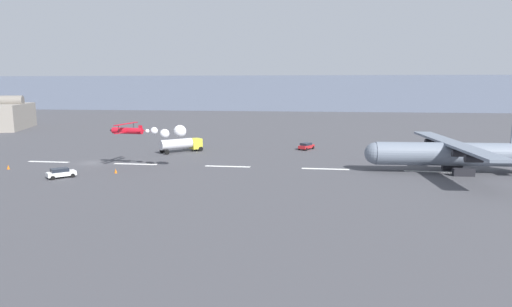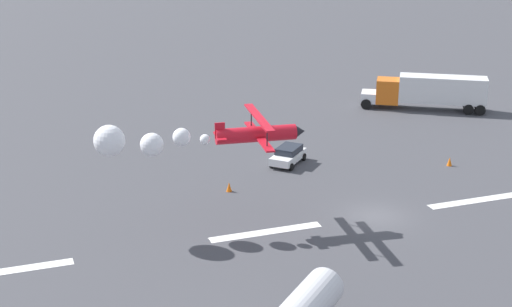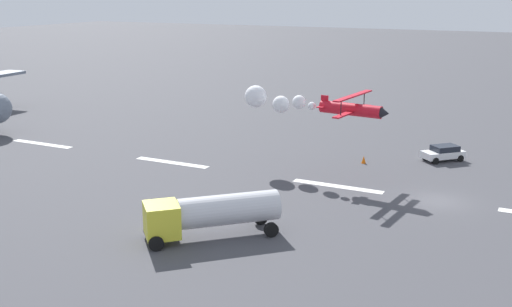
# 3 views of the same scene
# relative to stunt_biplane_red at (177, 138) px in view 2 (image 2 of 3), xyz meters

# --- Properties ---
(ground_plane) EXTENTS (440.00, 440.00, 0.00)m
(ground_plane) POSITION_rel_stunt_biplane_red_xyz_m (-13.70, 3.15, -6.36)
(ground_plane) COLOR #424247
(ground_plane) RESTS_ON ground
(runway_stripe_4) EXTENTS (8.00, 0.90, 0.01)m
(runway_stripe_4) POSITION_rel_stunt_biplane_red_xyz_m (-22.17, 3.15, -6.36)
(runway_stripe_4) COLOR white
(runway_stripe_4) RESTS_ON ground
(runway_stripe_5) EXTENTS (8.00, 0.90, 0.01)m
(runway_stripe_5) POSITION_rel_stunt_biplane_red_xyz_m (-5.23, 3.15, -6.36)
(runway_stripe_5) COLOR white
(runway_stripe_5) RESTS_ON ground
(runway_stripe_6) EXTENTS (8.00, 0.90, 0.01)m
(runway_stripe_6) POSITION_rel_stunt_biplane_red_xyz_m (11.71, 3.15, -6.36)
(runway_stripe_6) COLOR white
(runway_stripe_6) RESTS_ON ground
(stunt_biplane_red) EXTENTS (14.39, 6.88, 2.34)m
(stunt_biplane_red) POSITION_rel_stunt_biplane_red_xyz_m (0.00, 0.00, 0.00)
(stunt_biplane_red) COLOR red
(semi_truck_orange) EXTENTS (12.61, 9.22, 3.70)m
(semi_truck_orange) POSITION_rel_stunt_biplane_red_xyz_m (-32.58, -20.53, -4.26)
(semi_truck_orange) COLOR silver
(semi_truck_orange) RESTS_ON ground
(followme_car_yellow) EXTENTS (4.15, 4.15, 1.52)m
(followme_car_yellow) POSITION_rel_stunt_biplane_red_xyz_m (-11.87, -9.32, -5.55)
(followme_car_yellow) COLOR white
(followme_car_yellow) RESTS_ON ground
(traffic_cone_near) EXTENTS (0.44, 0.44, 0.75)m
(traffic_cone_near) POSITION_rel_stunt_biplane_red_xyz_m (-24.66, -4.23, -5.99)
(traffic_cone_near) COLOR orange
(traffic_cone_near) RESTS_ON ground
(traffic_cone_far) EXTENTS (0.44, 0.44, 0.75)m
(traffic_cone_far) POSITION_rel_stunt_biplane_red_xyz_m (-5.13, -4.87, -5.99)
(traffic_cone_far) COLOR orange
(traffic_cone_far) RESTS_ON ground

